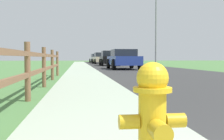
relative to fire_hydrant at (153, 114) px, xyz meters
name	(u,v)px	position (x,y,z in m)	size (l,w,h in m)	color
ground_plane	(92,67)	(0.73, 23.62, -0.40)	(120.00, 120.00, 0.00)	#4C7A40
road_asphalt	(125,66)	(4.23, 25.62, -0.40)	(7.00, 66.00, 0.01)	#333333
curb_concrete	(61,66)	(-2.27, 25.62, -0.40)	(6.00, 66.00, 0.01)	#A6B59D
grass_verge	(45,66)	(-3.77, 25.62, -0.40)	(5.00, 66.00, 0.00)	#4C7A40
fire_hydrant	(153,114)	(0.00, 0.00, 0.00)	(0.51, 0.44, 0.79)	yellow
rail_fence	(37,65)	(-1.49, 4.51, 0.25)	(0.11, 12.53, 1.12)	brown
parked_suv_blue	(123,59)	(2.77, 17.85, 0.34)	(2.16, 4.52, 1.45)	navy
parked_car_black	(109,58)	(2.81, 27.15, 0.38)	(2.01, 4.32, 1.59)	black
parked_car_beige	(101,58)	(2.63, 36.37, 0.39)	(2.24, 4.33, 1.58)	#C6B793
parked_car_white	(96,58)	(2.66, 46.30, 0.37)	(2.29, 5.06, 1.54)	white
street_lamp	(157,22)	(6.39, 21.48, 3.55)	(1.17, 0.20, 6.68)	gray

